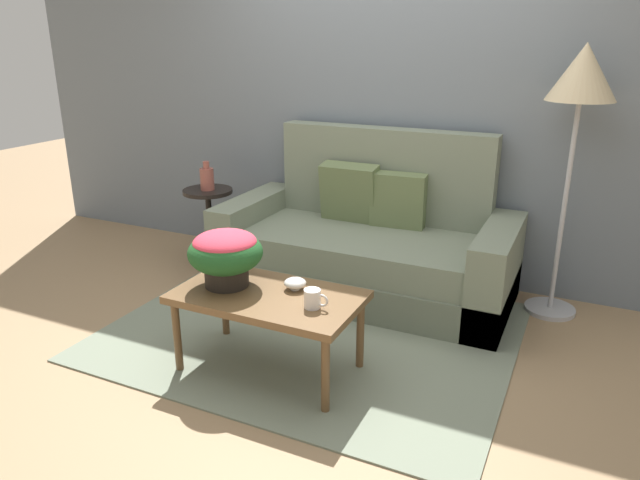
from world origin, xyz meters
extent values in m
plane|color=#997A56|center=(0.00, 0.00, 0.00)|extent=(14.00, 14.00, 0.00)
cube|color=slate|center=(0.00, 1.25, 1.38)|extent=(6.40, 0.12, 2.75)
cube|color=gray|center=(0.00, 0.03, 0.01)|extent=(2.34, 1.88, 0.01)
cube|color=#626B59|center=(0.07, 0.70, 0.12)|extent=(1.97, 0.91, 0.24)
cube|color=slate|center=(0.07, 0.67, 0.34)|extent=(1.54, 0.82, 0.20)
cube|color=slate|center=(0.07, 1.07, 0.66)|extent=(1.54, 0.16, 0.87)
cube|color=slate|center=(-0.81, 0.70, 0.30)|extent=(0.21, 0.91, 0.59)
cube|color=slate|center=(0.95, 0.70, 0.30)|extent=(0.21, 0.91, 0.59)
cube|color=#607047|center=(0.22, 0.92, 0.63)|extent=(0.38, 0.17, 0.38)
cube|color=#607047|center=(-0.13, 0.91, 0.65)|extent=(0.41, 0.21, 0.42)
cylinder|color=brown|center=(-0.45, -0.67, 0.20)|extent=(0.04, 0.04, 0.41)
cylinder|color=brown|center=(0.41, -0.67, 0.20)|extent=(0.04, 0.04, 0.41)
cylinder|color=brown|center=(-0.45, -0.22, 0.20)|extent=(0.04, 0.04, 0.41)
cylinder|color=brown|center=(0.41, -0.22, 0.20)|extent=(0.04, 0.04, 0.41)
cube|color=brown|center=(-0.02, -0.44, 0.43)|extent=(0.96, 0.54, 0.04)
cylinder|color=black|center=(-1.21, 0.71, 0.01)|extent=(0.24, 0.24, 0.03)
cylinder|color=black|center=(-1.21, 0.71, 0.30)|extent=(0.04, 0.04, 0.54)
cylinder|color=black|center=(-1.21, 0.71, 0.58)|extent=(0.37, 0.37, 0.03)
cylinder|color=#B2B2B7|center=(1.28, 0.94, 0.01)|extent=(0.32, 0.32, 0.03)
cylinder|color=#B2B2B7|center=(1.28, 0.94, 0.69)|extent=(0.03, 0.03, 1.31)
cone|color=#C6B289|center=(1.28, 0.94, 1.51)|extent=(0.39, 0.39, 0.32)
cylinder|color=black|center=(-0.27, -0.44, 0.50)|extent=(0.23, 0.23, 0.11)
ellipsoid|color=#1E5123|center=(-0.27, -0.44, 0.63)|extent=(0.39, 0.39, 0.22)
ellipsoid|color=#DB384C|center=(-0.27, -0.44, 0.68)|extent=(0.33, 0.33, 0.12)
cylinder|color=white|center=(0.26, -0.49, 0.49)|extent=(0.08, 0.08, 0.09)
torus|color=white|center=(0.31, -0.49, 0.49)|extent=(0.06, 0.01, 0.06)
cylinder|color=silver|center=(0.08, -0.34, 0.46)|extent=(0.05, 0.05, 0.02)
ellipsoid|color=silver|center=(0.08, -0.34, 0.48)|extent=(0.12, 0.12, 0.05)
cylinder|color=#934C42|center=(-1.20, 0.70, 0.68)|extent=(0.10, 0.10, 0.16)
cylinder|color=#934C42|center=(-1.20, 0.70, 0.79)|extent=(0.05, 0.05, 0.05)
camera|label=1|loc=(1.41, -2.82, 1.71)|focal=32.93mm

